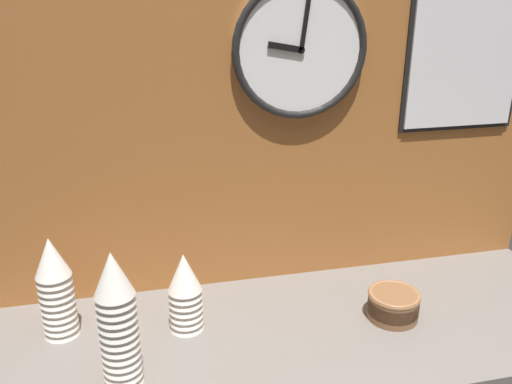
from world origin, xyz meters
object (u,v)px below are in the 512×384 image
object	(u,v)px
cup_stack_left	(118,320)
bowl_stack_right	(393,304)
cup_stack_center_left	(185,292)
cup_stack_far_left	(56,288)
menu_board	(470,23)
wall_clock	(300,49)

from	to	relation	value
cup_stack_left	bowl_stack_right	distance (cm)	69.14
cup_stack_center_left	bowl_stack_right	world-z (taller)	cup_stack_center_left
cup_stack_far_left	menu_board	bearing A→B (deg)	7.48
cup_stack_left	bowl_stack_right	bearing A→B (deg)	7.87
cup_stack_far_left	menu_board	xyz separation A→B (cm)	(110.01, 14.44, 57.31)
bowl_stack_right	wall_clock	size ratio (longest dim) A/B	0.38
wall_clock	menu_board	xyz separation A→B (cm)	(46.82, 0.89, 5.50)
bowl_stack_right	menu_board	world-z (taller)	menu_board
cup_stack_far_left	cup_stack_center_left	size ratio (longest dim) A/B	1.26
cup_stack_far_left	wall_clock	size ratio (longest dim) A/B	0.75
cup_stack_far_left	cup_stack_center_left	xyz separation A→B (cm)	(30.16, -4.34, -2.73)
cup_stack_left	cup_stack_center_left	distance (cm)	23.04
cup_stack_far_left	cup_stack_center_left	distance (cm)	30.59
cup_stack_left	cup_stack_far_left	distance (cm)	25.61
cup_stack_center_left	bowl_stack_right	bearing A→B (deg)	-7.65
cup_stack_left	bowl_stack_right	size ratio (longest dim) A/B	2.38
cup_stack_center_left	wall_clock	size ratio (longest dim) A/B	0.59
cup_stack_center_left	wall_clock	bearing A→B (deg)	28.46
cup_stack_far_left	cup_stack_center_left	bearing A→B (deg)	-8.19
cup_stack_left	wall_clock	distance (cm)	76.91
cup_stack_left	bowl_stack_right	world-z (taller)	cup_stack_left
wall_clock	menu_board	size ratio (longest dim) A/B	0.60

